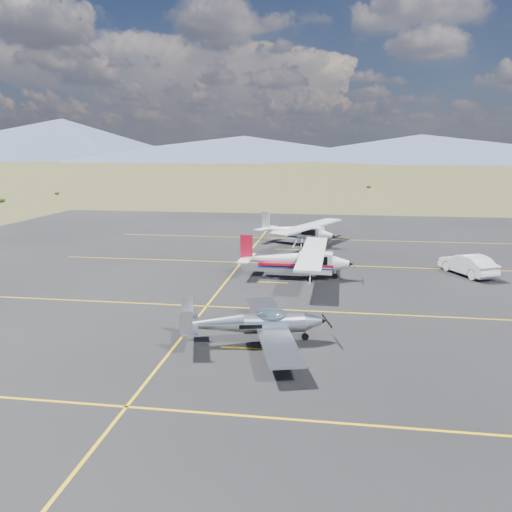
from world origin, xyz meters
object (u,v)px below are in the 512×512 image
(aircraft_cessna, at_px, (296,259))
(sedan, at_px, (468,264))
(aircraft_low_wing, at_px, (257,323))
(aircraft_plain, at_px, (297,231))

(aircraft_cessna, relative_size, sedan, 2.48)
(aircraft_cessna, bearing_deg, sedan, 13.14)
(aircraft_low_wing, height_order, sedan, aircraft_low_wing)
(aircraft_low_wing, relative_size, aircraft_cessna, 0.79)
(aircraft_cessna, xyz_separation_m, sedan, (11.52, 2.37, -0.50))
(aircraft_low_wing, distance_m, aircraft_plain, 23.78)
(aircraft_low_wing, distance_m, aircraft_cessna, 11.88)
(aircraft_cessna, xyz_separation_m, aircraft_plain, (-0.68, 11.94, 0.00))
(aircraft_cessna, bearing_deg, aircraft_low_wing, -93.01)
(aircraft_cessna, height_order, aircraft_plain, same)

